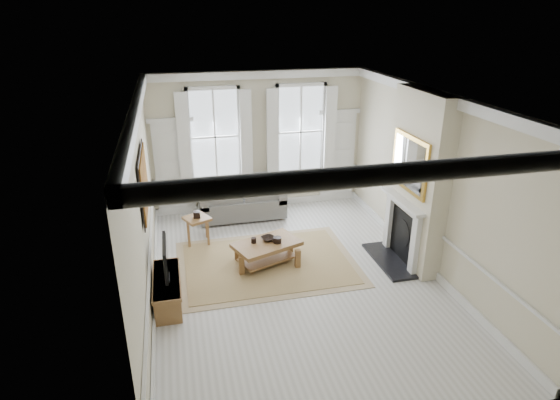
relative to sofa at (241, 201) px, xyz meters
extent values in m
plane|color=#B7B5AD|center=(0.54, -3.11, -0.37)|extent=(7.20, 7.20, 0.00)
plane|color=white|center=(0.54, -3.11, 3.03)|extent=(7.20, 7.20, 0.00)
plane|color=beige|center=(0.54, 0.49, 1.33)|extent=(5.20, 0.00, 5.20)
plane|color=beige|center=(-2.06, -3.11, 1.33)|extent=(0.00, 7.20, 7.20)
plane|color=beige|center=(3.14, -3.11, 1.33)|extent=(0.00, 7.20, 7.20)
cube|color=silver|center=(-1.51, 0.45, 0.78)|extent=(0.90, 0.08, 2.30)
cube|color=silver|center=(2.59, 0.45, 0.78)|extent=(0.90, 0.08, 2.30)
cube|color=#A0711B|center=(-2.02, -2.81, 1.68)|extent=(0.05, 1.66, 1.06)
cube|color=beige|center=(2.96, -2.91, 1.33)|extent=(0.35, 1.70, 3.38)
cube|color=black|center=(2.54, -2.91, -0.35)|extent=(0.55, 1.50, 0.05)
cube|color=silver|center=(2.74, -3.46, 0.20)|extent=(0.10, 0.18, 1.15)
cube|color=silver|center=(2.74, -2.36, 0.20)|extent=(0.10, 0.18, 1.15)
cube|color=silver|center=(2.69, -2.91, 0.93)|extent=(0.20, 1.45, 0.06)
cube|color=black|center=(2.78, -2.91, 0.18)|extent=(0.02, 0.92, 1.00)
cube|color=gold|center=(2.75, -2.91, 1.68)|extent=(0.06, 1.26, 1.06)
cube|color=slate|center=(0.00, -0.06, -0.08)|extent=(2.03, 0.99, 0.46)
cube|color=slate|center=(0.00, 0.34, 0.31)|extent=(2.03, 0.20, 0.44)
cube|color=slate|center=(-0.92, -0.06, 0.19)|extent=(0.20, 0.99, 0.30)
cube|color=slate|center=(0.92, -0.06, 0.19)|extent=(0.20, 0.99, 0.30)
cylinder|color=brown|center=(-0.90, -0.43, -0.33)|extent=(0.06, 0.06, 0.08)
cylinder|color=brown|center=(0.90, 0.32, -0.33)|extent=(0.06, 0.06, 0.08)
cube|color=brown|center=(-1.14, -1.19, 0.19)|extent=(0.64, 0.64, 0.06)
cube|color=brown|center=(-1.33, -1.38, -0.11)|extent=(0.05, 0.05, 0.53)
cube|color=brown|center=(-0.94, -1.38, -0.11)|extent=(0.05, 0.05, 0.53)
cube|color=brown|center=(-1.33, -0.99, -0.11)|extent=(0.05, 0.05, 0.53)
cube|color=brown|center=(-0.94, -0.99, -0.11)|extent=(0.05, 0.05, 0.53)
cube|color=#99804F|center=(0.13, -2.43, -0.36)|extent=(3.50, 2.60, 0.02)
cube|color=brown|center=(0.13, -2.43, 0.06)|extent=(1.45, 1.14, 0.08)
cube|color=brown|center=(-0.41, -2.70, -0.18)|extent=(0.10, 0.10, 0.39)
cube|color=brown|center=(0.66, -2.70, -0.18)|extent=(0.10, 0.10, 0.39)
cube|color=brown|center=(-0.41, -2.16, -0.18)|extent=(0.10, 0.10, 0.39)
cube|color=brown|center=(0.66, -2.16, -0.18)|extent=(0.10, 0.10, 0.39)
cylinder|color=black|center=(-0.12, -2.38, 0.15)|extent=(0.10, 0.10, 0.10)
cylinder|color=black|center=(0.33, -2.48, 0.16)|extent=(0.16, 0.16, 0.11)
imported|color=black|center=(0.18, -2.33, 0.13)|extent=(0.35, 0.35, 0.07)
cube|color=brown|center=(-1.80, -3.32, -0.14)|extent=(0.43, 1.33, 0.48)
cube|color=black|center=(-1.78, -3.32, 0.12)|extent=(0.08, 0.30, 0.03)
cube|color=black|center=(-1.78, -3.32, 0.51)|extent=(0.05, 0.90, 0.55)
cube|color=black|center=(-1.75, -3.32, 0.51)|extent=(0.01, 0.83, 0.50)
camera|label=1|loc=(-1.49, -10.41, 4.37)|focal=30.00mm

